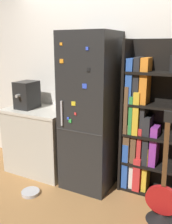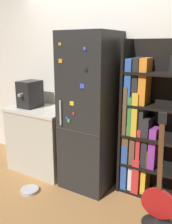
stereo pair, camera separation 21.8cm
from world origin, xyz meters
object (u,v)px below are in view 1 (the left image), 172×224
at_px(bookshelf, 146,127).
at_px(pet_bowl, 31,192).
at_px(espresso_machine, 27,95).
at_px(guitar, 162,206).
at_px(refrigerator, 90,113).

relative_size(bookshelf, pet_bowl, 8.30).
height_order(espresso_machine, guitar, espresso_machine).
bearing_deg(bookshelf, guitar, -56.00).
bearing_deg(guitar, espresso_machine, 171.46).
relative_size(refrigerator, pet_bowl, 8.70).
distance_m(refrigerator, espresso_machine, 0.98).
relative_size(refrigerator, bookshelf, 1.05).
bearing_deg(bookshelf, pet_bowl, -147.50).
xyz_separation_m(refrigerator, guitar, (1.00, -0.33, -0.80)).
height_order(espresso_machine, pet_bowl, espresso_machine).
bearing_deg(pet_bowl, espresso_machine, 128.48).
xyz_separation_m(refrigerator, pet_bowl, (-0.53, -0.58, -0.95)).
bearing_deg(espresso_machine, guitar, -8.54).
xyz_separation_m(refrigerator, espresso_machine, (-0.97, -0.03, 0.14)).
bearing_deg(guitar, bookshelf, 124.00).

